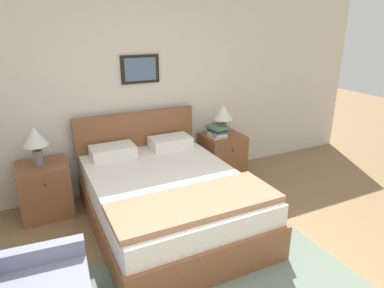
{
  "coord_description": "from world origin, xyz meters",
  "views": [
    {
      "loc": [
        -1.37,
        -1.35,
        2.13
      ],
      "look_at": [
        0.06,
        1.56,
        0.96
      ],
      "focal_mm": 32.0,
      "sensor_mm": 36.0,
      "label": 1
    }
  ],
  "objects_px": {
    "nightstand_near_window": "(45,189)",
    "nightstand_by_door": "(222,156)",
    "table_lamp_near_window": "(35,139)",
    "bed": "(167,198)",
    "table_lamp_by_door": "(223,114)"
  },
  "relations": [
    {
      "from": "nightstand_near_window",
      "to": "nightstand_by_door",
      "type": "bearing_deg",
      "value": 0.0
    },
    {
      "from": "nightstand_near_window",
      "to": "table_lamp_near_window",
      "type": "height_order",
      "value": "table_lamp_near_window"
    },
    {
      "from": "bed",
      "to": "table_lamp_near_window",
      "type": "relative_size",
      "value": 4.78
    },
    {
      "from": "table_lamp_by_door",
      "to": "nightstand_by_door",
      "type": "bearing_deg",
      "value": 52.8
    },
    {
      "from": "nightstand_near_window",
      "to": "table_lamp_near_window",
      "type": "relative_size",
      "value": 1.39
    },
    {
      "from": "bed",
      "to": "table_lamp_near_window",
      "type": "bearing_deg",
      "value": 146.78
    },
    {
      "from": "bed",
      "to": "nightstand_near_window",
      "type": "relative_size",
      "value": 3.45
    },
    {
      "from": "nightstand_by_door",
      "to": "bed",
      "type": "bearing_deg",
      "value": -145.63
    },
    {
      "from": "table_lamp_near_window",
      "to": "nightstand_near_window",
      "type": "bearing_deg",
      "value": 49.18
    },
    {
      "from": "bed",
      "to": "nightstand_by_door",
      "type": "height_order",
      "value": "bed"
    },
    {
      "from": "nightstand_by_door",
      "to": "nightstand_near_window",
      "type": "bearing_deg",
      "value": 180.0
    },
    {
      "from": "bed",
      "to": "table_lamp_near_window",
      "type": "xyz_separation_m",
      "value": [
        -1.2,
        0.78,
        0.62
      ]
    },
    {
      "from": "bed",
      "to": "nightstand_by_door",
      "type": "bearing_deg",
      "value": 34.37
    },
    {
      "from": "nightstand_near_window",
      "to": "table_lamp_near_window",
      "type": "xyz_separation_m",
      "value": [
        -0.02,
        -0.02,
        0.62
      ]
    },
    {
      "from": "nightstand_near_window",
      "to": "table_lamp_by_door",
      "type": "bearing_deg",
      "value": -0.54
    }
  ]
}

